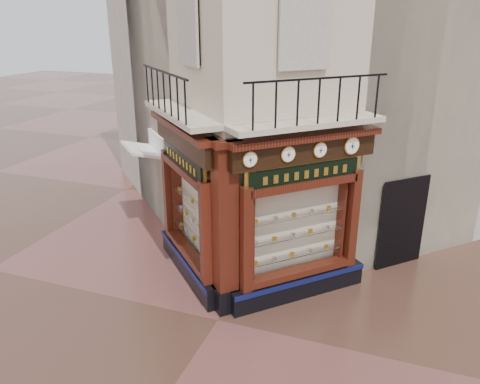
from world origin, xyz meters
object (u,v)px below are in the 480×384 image
at_px(signboard_left, 183,160).
at_px(clock_a, 250,159).
at_px(clock_d, 352,146).
at_px(signboard_right, 305,174).
at_px(corner_pilaster, 225,231).
at_px(clock_b, 288,154).
at_px(clock_c, 320,150).
at_px(awning, 148,227).

bearing_deg(signboard_left, clock_a, -162.52).
xyz_separation_m(clock_d, signboard_right, (-0.86, -0.70, -0.52)).
distance_m(corner_pilaster, clock_b, 2.13).
height_order(clock_a, clock_d, clock_d).
height_order(corner_pilaster, clock_c, corner_pilaster).
height_order(corner_pilaster, clock_a, corner_pilaster).
xyz_separation_m(corner_pilaster, clock_a, (0.56, -0.04, 1.67)).
height_order(clock_c, clock_d, clock_d).
distance_m(clock_a, awning, 6.63).
xyz_separation_m(clock_b, signboard_left, (-2.64, 0.44, -0.52)).
xyz_separation_m(clock_b, clock_c, (0.55, 0.55, -0.00)).
bearing_deg(awning, signboard_right, -157.30).
distance_m(corner_pilaster, awning, 5.45).
distance_m(corner_pilaster, clock_d, 3.34).
distance_m(corner_pilaster, signboard_right, 2.12).
height_order(clock_b, signboard_left, clock_b).
xyz_separation_m(clock_a, awning, (-4.50, 3.27, -3.62)).
relative_size(clock_d, signboard_right, 0.19).
xyz_separation_m(signboard_left, signboard_right, (2.92, -0.00, -0.00)).
xyz_separation_m(clock_b, signboard_right, (0.28, 0.44, -0.52)).
height_order(clock_d, awning, clock_d).
bearing_deg(clock_c, clock_b, -180.00).
xyz_separation_m(clock_d, signboard_left, (-3.78, -0.70, -0.52)).
height_order(signboard_left, signboard_right, signboard_right).
bearing_deg(clock_d, corner_pilaster, 171.50).
bearing_deg(clock_d, signboard_left, 145.54).
xyz_separation_m(clock_a, signboard_left, (-2.02, 1.05, -0.52)).
relative_size(clock_a, signboard_right, 0.16).
bearing_deg(signboard_right, clock_a, -175.42).
bearing_deg(corner_pilaster, awning, 95.64).
distance_m(awning, signboard_right, 6.60).
relative_size(corner_pilaster, awning, 2.46).
bearing_deg(clock_b, signboard_right, 12.30).
height_order(clock_a, signboard_left, clock_a).
bearing_deg(awning, clock_b, -162.38).
height_order(corner_pilaster, awning, corner_pilaster).
bearing_deg(corner_pilaster, signboard_right, -10.25).
relative_size(corner_pilaster, clock_a, 12.11).
relative_size(corner_pilaster, clock_b, 11.62).
distance_m(corner_pilaster, clock_c, 2.66).
bearing_deg(awning, corner_pilaster, -174.36).
xyz_separation_m(clock_c, clock_d, (0.59, 0.59, 0.00)).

